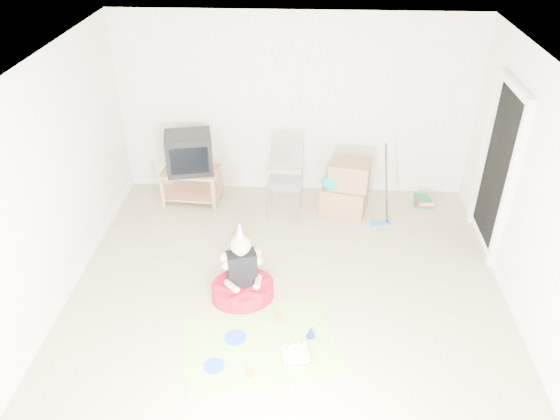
# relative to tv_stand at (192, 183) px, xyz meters

# --- Properties ---
(ground) EXTENTS (5.00, 5.00, 0.00)m
(ground) POSITION_rel_tv_stand_xyz_m (1.46, -2.03, -0.29)
(ground) COLOR tan
(ground) RESTS_ON ground
(doorway_recess) EXTENTS (0.02, 0.90, 2.05)m
(doorway_recess) POSITION_rel_tv_stand_xyz_m (3.94, -0.83, 0.73)
(doorway_recess) COLOR black
(doorway_recess) RESTS_ON ground
(tv_stand) EXTENTS (0.83, 0.56, 0.50)m
(tv_stand) POSITION_rel_tv_stand_xyz_m (0.00, 0.00, 0.00)
(tv_stand) COLOR #AB724D
(tv_stand) RESTS_ON ground
(crt_tv) EXTENTS (0.73, 0.64, 0.54)m
(crt_tv) POSITION_rel_tv_stand_xyz_m (0.00, -0.00, 0.48)
(crt_tv) COLOR black
(crt_tv) RESTS_ON tv_stand
(folding_chair) EXTENTS (0.50, 0.48, 1.03)m
(folding_chair) POSITION_rel_tv_stand_xyz_m (1.35, -0.30, 0.21)
(folding_chair) COLOR gray
(folding_chair) RESTS_ON ground
(cardboard_boxes) EXTENTS (0.71, 0.60, 0.77)m
(cardboard_boxes) POSITION_rel_tv_stand_xyz_m (2.19, -0.17, 0.08)
(cardboard_boxes) COLOR #966F48
(cardboard_boxes) RESTS_ON ground
(floor_mop) EXTENTS (0.28, 0.35, 1.07)m
(floor_mop) POSITION_rel_tv_stand_xyz_m (2.67, -0.50, -0.03)
(floor_mop) COLOR blue
(floor_mop) RESTS_ON ground
(book_pile) EXTENTS (0.27, 0.33, 0.13)m
(book_pile) POSITION_rel_tv_stand_xyz_m (3.34, 0.08, -0.23)
(book_pile) COLOR #246C40
(book_pile) RESTS_ON ground
(seated_woman) EXTENTS (0.88, 0.88, 1.01)m
(seated_woman) POSITION_rel_tv_stand_xyz_m (0.96, -2.08, -0.07)
(seated_woman) COLOR #AE1024
(seated_woman) RESTS_ON ground
(party_mat) EXTENTS (1.77, 1.46, 0.01)m
(party_mat) POSITION_rel_tv_stand_xyz_m (1.20, -2.78, -0.29)
(party_mat) COLOR #EA3183
(party_mat) RESTS_ON ground
(birthday_cake) EXTENTS (0.30, 0.26, 0.14)m
(birthday_cake) POSITION_rel_tv_stand_xyz_m (1.59, -2.95, -0.25)
(birthday_cake) COLOR silver
(birthday_cake) RESTS_ON party_mat
(blue_plate_near) EXTENTS (0.28, 0.28, 0.01)m
(blue_plate_near) POSITION_rel_tv_stand_xyz_m (0.95, -2.73, -0.28)
(blue_plate_near) COLOR blue
(blue_plate_near) RESTS_ON party_mat
(blue_plate_far) EXTENTS (0.23, 0.23, 0.01)m
(blue_plate_far) POSITION_rel_tv_stand_xyz_m (0.79, -3.11, -0.28)
(blue_plate_far) COLOR blue
(blue_plate_far) RESTS_ON party_mat
(orange_cup_near) EXTENTS (0.09, 0.09, 0.08)m
(orange_cup_near) POSITION_rel_tv_stand_xyz_m (1.38, -2.46, -0.25)
(orange_cup_near) COLOR orange
(orange_cup_near) RESTS_ON party_mat
(orange_cup_far) EXTENTS (0.08, 0.08, 0.08)m
(orange_cup_far) POSITION_rel_tv_stand_xyz_m (1.16, -3.20, -0.25)
(orange_cup_far) COLOR orange
(orange_cup_far) RESTS_ON party_mat
(blue_party_hat) EXTENTS (0.10, 0.10, 0.14)m
(blue_party_hat) POSITION_rel_tv_stand_xyz_m (1.73, -2.66, -0.22)
(blue_party_hat) COLOR #1C27C5
(blue_party_hat) RESTS_ON party_mat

